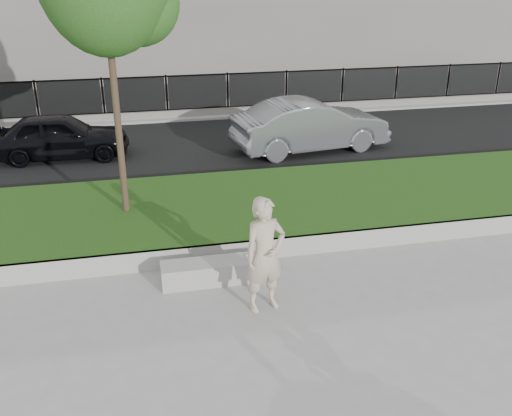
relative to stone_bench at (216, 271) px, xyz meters
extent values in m
plane|color=gray|center=(0.62, -0.40, -0.20)|extent=(90.00, 90.00, 0.00)
cube|color=black|center=(0.62, 2.60, 0.00)|extent=(34.00, 4.00, 0.40)
cube|color=gray|center=(0.62, 0.64, 0.00)|extent=(34.00, 0.08, 0.40)
cube|color=black|center=(0.62, 8.10, -0.18)|extent=(34.00, 7.00, 0.04)
cube|color=gray|center=(0.62, 12.60, -0.14)|extent=(34.00, 3.00, 0.12)
cube|color=slate|center=(0.62, 11.60, 0.04)|extent=(32.00, 0.30, 0.24)
cube|color=black|center=(0.62, 11.60, 0.67)|extent=(32.00, 0.04, 1.50)
cube|color=black|center=(0.62, 11.60, 1.37)|extent=(32.00, 0.05, 0.05)
cube|color=black|center=(0.62, 11.60, 0.17)|extent=(32.00, 0.05, 0.05)
cube|color=gray|center=(0.00, 0.00, 0.00)|extent=(1.95, 0.49, 0.40)
imported|color=#C3B196|center=(0.64, -1.01, 0.77)|extent=(0.80, 0.63, 1.94)
cube|color=#F0E3CF|center=(0.66, 0.01, 0.21)|extent=(0.23, 0.17, 0.03)
cylinder|color=#38281C|center=(-1.52, 2.66, 3.07)|extent=(0.14, 0.14, 5.73)
sphere|color=#204F1A|center=(-0.95, 2.89, 4.33)|extent=(1.61, 1.61, 1.61)
imported|color=black|center=(-3.31, 7.77, 0.49)|extent=(3.88, 1.67, 1.31)
imported|color=gray|center=(3.91, 6.96, 0.60)|extent=(4.82, 2.29, 1.53)
camera|label=1|loc=(-1.22, -8.80, 5.05)|focal=40.00mm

